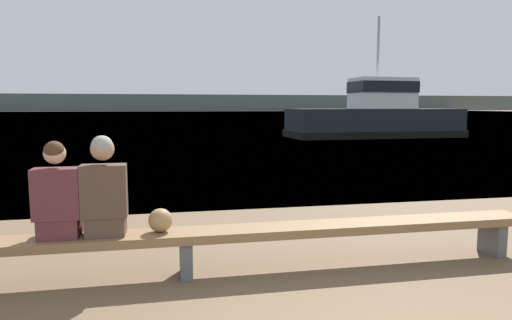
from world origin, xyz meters
The scene contains 7 objects.
water_surface centered at (0.00, 125.74, 0.00)m, with size 240.00×240.00×0.00m, color #5684A3.
far_shoreline centered at (0.00, 180.81, 3.12)m, with size 600.00×12.00×6.23m, color #4C4C42.
bench_main centered at (-0.80, 2.86, 0.39)m, with size 7.73×0.41×0.47m.
person_left centered at (-2.00, 2.86, 0.88)m, with size 0.42×0.36×0.94m.
person_right centered at (-1.57, 2.86, 0.91)m, with size 0.42×0.37×0.99m.
shopping_bag centered at (-1.05, 2.89, 0.59)m, with size 0.24×0.22×0.24m.
tugboat_red centered at (10.83, 22.42, 1.05)m, with size 9.83×3.83×6.69m.
Camera 1 is at (-1.00, -1.69, 1.73)m, focal length 32.00 mm.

